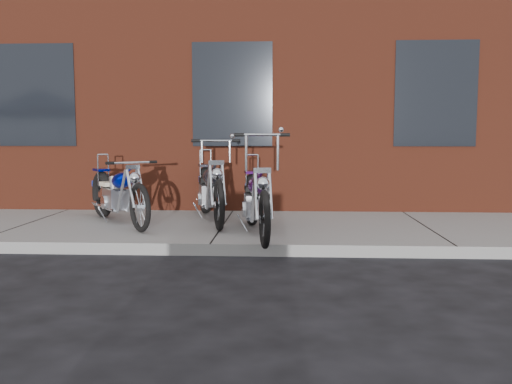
{
  "coord_description": "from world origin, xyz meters",
  "views": [
    {
      "loc": [
        0.9,
        -6.53,
        1.47
      ],
      "look_at": [
        0.53,
        0.8,
        0.72
      ],
      "focal_mm": 38.0,
      "sensor_mm": 36.0,
      "label": 1
    }
  ],
  "objects": [
    {
      "name": "ground",
      "position": [
        0.0,
        0.0,
        0.0
      ],
      "size": [
        120.0,
        120.0,
        0.0
      ],
      "primitive_type": "plane",
      "color": "black",
      "rests_on": "ground"
    },
    {
      "name": "chopper_blue",
      "position": [
        -1.61,
        1.51,
        0.58
      ],
      "size": [
        1.49,
        1.98,
        1.03
      ],
      "rotation": [
        0.0,
        0.0,
        -0.94
      ],
      "color": "black",
      "rests_on": "sidewalk"
    },
    {
      "name": "chopper_purple",
      "position": [
        0.55,
        0.67,
        0.59
      ],
      "size": [
        0.64,
        2.42,
        1.36
      ],
      "rotation": [
        0.0,
        0.0,
        -1.42
      ],
      "color": "black",
      "rests_on": "sidewalk"
    },
    {
      "name": "chopper_third",
      "position": [
        -0.24,
        1.87,
        0.6
      ],
      "size": [
        0.85,
        2.47,
        1.28
      ],
      "rotation": [
        0.0,
        0.0,
        -1.32
      ],
      "color": "black",
      "rests_on": "sidewalk"
    },
    {
      "name": "building_brick",
      "position": [
        0.0,
        8.0,
        4.0
      ],
      "size": [
        22.0,
        10.0,
        8.0
      ],
      "primitive_type": "cube",
      "color": "maroon",
      "rests_on": "ground"
    },
    {
      "name": "sidewalk",
      "position": [
        0.0,
        1.5,
        0.07
      ],
      "size": [
        22.0,
        3.0,
        0.15
      ],
      "primitive_type": "cube",
      "color": "gray",
      "rests_on": "ground"
    }
  ]
}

